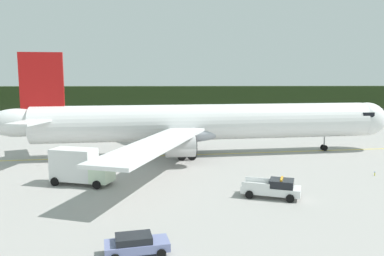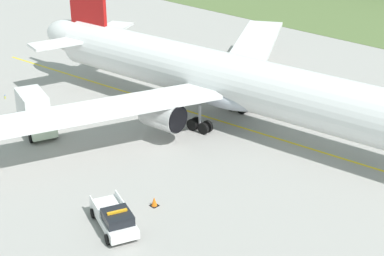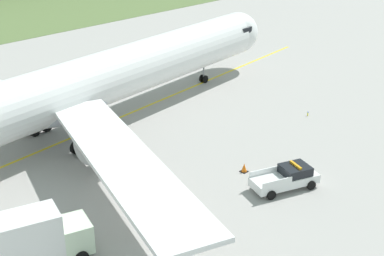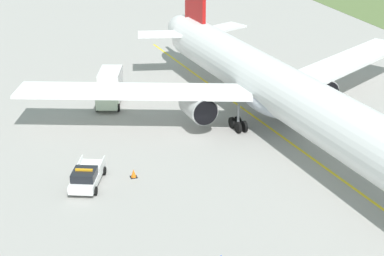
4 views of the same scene
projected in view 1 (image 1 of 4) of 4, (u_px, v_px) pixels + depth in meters
name	position (u px, v px, depth m)	size (l,w,h in m)	color
ground	(190.00, 168.00, 47.86)	(320.00, 320.00, 0.00)	#9F9B97
grass_verge	(182.00, 117.00, 107.46)	(320.00, 33.39, 0.04)	#566C3B
distant_tree_line	(180.00, 98.00, 129.02)	(288.00, 5.97, 8.02)	#27351C
taxiway_centerline_main	(206.00, 154.00, 56.26)	(77.47, 0.30, 0.01)	yellow
airliner	(202.00, 123.00, 55.53)	(58.03, 49.51, 14.51)	white
ops_pickup_truck	(273.00, 188.00, 36.19)	(5.83, 3.86, 1.94)	white
catering_truck	(80.00, 166.00, 40.45)	(6.88, 4.24, 3.95)	beige
staff_car	(136.00, 244.00, 24.60)	(4.35, 2.61, 1.30)	#7078AC
apron_cone	(260.00, 182.00, 40.31)	(0.61, 0.61, 0.76)	black
taxiway_edge_light_east	(375.00, 173.00, 44.18)	(0.12, 0.12, 0.47)	yellow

